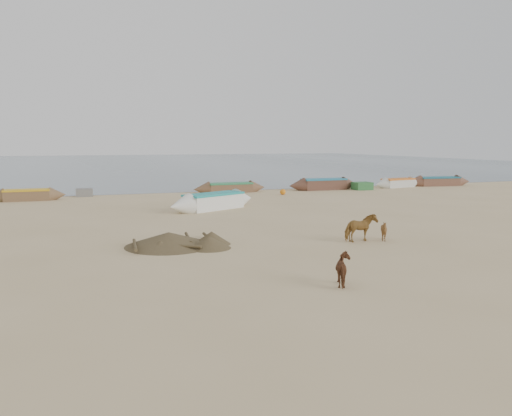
# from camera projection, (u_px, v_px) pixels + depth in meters

# --- Properties ---
(ground) EXTENTS (140.00, 140.00, 0.00)m
(ground) POSITION_uv_depth(u_px,v_px,m) (291.00, 246.00, 19.38)
(ground) COLOR tan
(ground) RESTS_ON ground
(sea) EXTENTS (160.00, 160.00, 0.00)m
(sea) POSITION_uv_depth(u_px,v_px,m) (120.00, 163.00, 95.92)
(sea) COLOR slate
(sea) RESTS_ON ground
(cow_adult) EXTENTS (1.41, 0.76, 1.14)m
(cow_adult) POSITION_uv_depth(u_px,v_px,m) (361.00, 228.00, 20.17)
(cow_adult) COLOR olive
(cow_adult) RESTS_ON ground
(calf_front) EXTENTS (0.93, 0.87, 0.84)m
(calf_front) POSITION_uv_depth(u_px,v_px,m) (384.00, 231.00, 20.37)
(calf_front) COLOR brown
(calf_front) RESTS_ON ground
(calf_right) EXTENTS (0.79, 0.92, 0.90)m
(calf_right) POSITION_uv_depth(u_px,v_px,m) (346.00, 270.00, 14.05)
(calf_right) COLOR brown
(calf_right) RESTS_ON ground
(near_canoe) EXTENTS (6.41, 4.19, 0.98)m
(near_canoe) POSITION_uv_depth(u_px,v_px,m) (214.00, 201.00, 29.94)
(near_canoe) COLOR white
(near_canoe) RESTS_ON ground
(debris_pile) EXTENTS (4.36, 4.36, 0.54)m
(debris_pile) POSITION_uv_depth(u_px,v_px,m) (169.00, 239.00, 19.41)
(debris_pile) COLOR brown
(debris_pile) RESTS_ON ground
(waterline_canoes) EXTENTS (56.73, 2.36, 0.95)m
(waterline_canoes) POSITION_uv_depth(u_px,v_px,m) (197.00, 189.00, 38.62)
(waterline_canoes) COLOR brown
(waterline_canoes) RESTS_ON ground
(beach_clutter) EXTENTS (46.68, 4.77, 0.64)m
(beach_clutter) POSITION_uv_depth(u_px,v_px,m) (239.00, 189.00, 39.41)
(beach_clutter) COLOR #33713B
(beach_clutter) RESTS_ON ground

